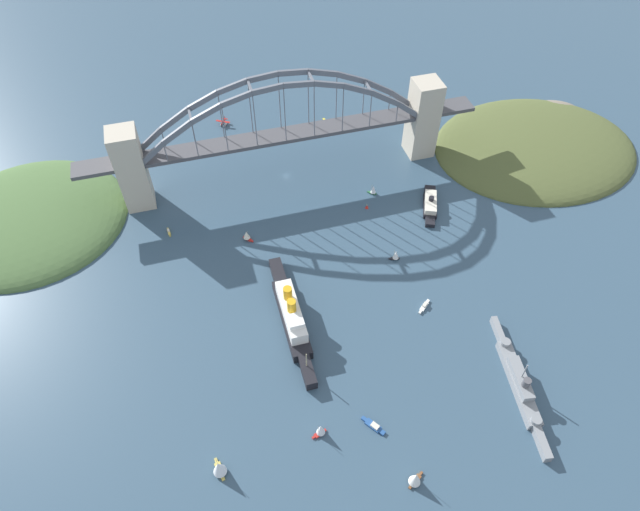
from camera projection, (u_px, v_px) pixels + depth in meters
name	position (u px, v px, depth m)	size (l,w,h in m)	color
ground_plane	(286.00, 175.00, 364.18)	(1400.00, 1400.00, 0.00)	#334C60
harbor_arch_bridge	(284.00, 139.00, 342.31)	(249.72, 17.60, 71.44)	#BCB29E
headland_west_shore	(535.00, 146.00, 384.63)	(140.42, 116.73, 16.72)	#4C562D
headland_east_shore	(33.00, 218.00, 337.74)	(116.15, 112.79, 18.76)	#476638
ocean_liner	(291.00, 315.00, 283.25)	(10.26, 80.49, 19.82)	black
naval_cruiser	(519.00, 383.00, 260.50)	(15.47, 73.52, 18.16)	gray
harbor_ferry_steamer	(430.00, 204.00, 342.33)	(19.79, 35.02, 8.45)	black
seaplane_taxiing_near_bridge	(324.00, 123.00, 399.01)	(8.40, 9.16, 4.79)	#B7B7B2
seaplane_second_in_formation	(223.00, 122.00, 399.79)	(9.76, 8.33, 4.85)	#B7B7B2
small_boat_0	(396.00, 255.00, 313.45)	(6.24, 4.09, 7.36)	black
small_boat_1	(373.00, 190.00, 350.04)	(5.64, 5.14, 7.12)	#2D6B3D
small_boat_3	(321.00, 429.00, 244.57)	(7.22, 5.01, 8.78)	#B2231E
small_boat_4	(169.00, 232.00, 329.21)	(1.91, 7.36, 1.96)	gold
small_boat_5	(424.00, 306.00, 293.14)	(9.04, 7.81, 1.97)	silver
small_boat_6	(415.00, 478.00, 229.82)	(8.71, 7.05, 10.14)	brown
small_boat_7	(247.00, 235.00, 323.54)	(5.98, 6.26, 7.24)	#B2231E
small_boat_8	(219.00, 468.00, 232.39)	(6.75, 10.57, 11.04)	gold
small_boat_9	(374.00, 426.00, 249.16)	(8.59, 11.28, 2.03)	#234C8C
channel_marker_buoy	(367.00, 207.00, 342.91)	(2.20, 2.20, 2.75)	red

